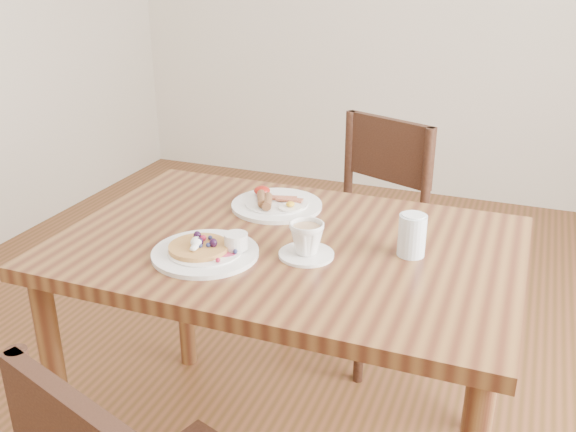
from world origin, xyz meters
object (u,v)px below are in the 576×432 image
(teacup_saucer, at_px, (306,241))
(dining_table, at_px, (288,273))
(breakfast_plate, at_px, (275,204))
(water_glass, at_px, (412,235))
(pancake_plate, at_px, (207,250))
(chair_far, at_px, (364,225))

(teacup_saucer, bearing_deg, dining_table, 137.98)
(breakfast_plate, relative_size, water_glass, 2.51)
(dining_table, bearing_deg, pancake_plate, -135.38)
(dining_table, distance_m, breakfast_plate, 0.26)
(dining_table, xyz_separation_m, teacup_saucer, (0.08, -0.07, 0.14))
(dining_table, distance_m, teacup_saucer, 0.17)
(dining_table, distance_m, chair_far, 0.76)
(teacup_saucer, bearing_deg, chair_far, 94.12)
(dining_table, height_order, breakfast_plate, breakfast_plate)
(pancake_plate, bearing_deg, water_glass, 21.51)
(pancake_plate, xyz_separation_m, water_glass, (0.48, 0.19, 0.04))
(pancake_plate, xyz_separation_m, breakfast_plate, (0.04, 0.36, -0.00))
(chair_far, distance_m, water_glass, 0.83)
(pancake_plate, height_order, teacup_saucer, teacup_saucer)
(chair_far, relative_size, breakfast_plate, 3.26)
(pancake_plate, bearing_deg, dining_table, 44.62)
(chair_far, relative_size, teacup_saucer, 6.29)
(pancake_plate, height_order, water_glass, water_glass)
(pancake_plate, distance_m, water_glass, 0.51)
(teacup_saucer, bearing_deg, water_glass, 22.61)
(pancake_plate, height_order, breakfast_plate, pancake_plate)
(breakfast_plate, height_order, teacup_saucer, teacup_saucer)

